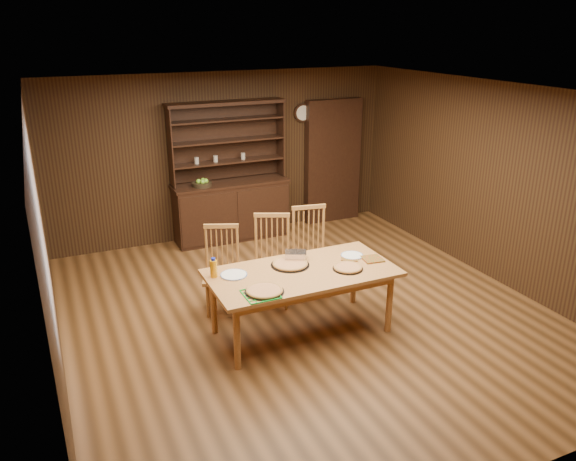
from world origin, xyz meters
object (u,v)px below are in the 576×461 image
china_hutch (231,203)px  juice_bottle (214,268)px  dining_table (302,277)px  chair_left (222,266)px  chair_center (272,256)px  chair_right (311,247)px

china_hutch → juice_bottle: 3.11m
dining_table → chair_left: (-0.62, 0.90, -0.12)m
china_hutch → chair_left: (-0.87, -2.23, -0.04)m
china_hutch → chair_center: (-0.25, -2.29, 0.00)m
china_hutch → juice_bottle: size_ratio=10.04×
china_hutch → chair_right: size_ratio=1.92×
chair_left → chair_right: bearing=22.4°
chair_left → china_hutch: bearing=90.7°
chair_right → juice_bottle: chair_right is taller
china_hutch → chair_left: bearing=-111.3°
chair_left → chair_center: (0.62, -0.06, 0.04)m
dining_table → chair_center: size_ratio=1.82×
chair_right → juice_bottle: bearing=-146.2°
dining_table → chair_right: size_ratio=1.81×
dining_table → juice_bottle: 0.97m
china_hutch → juice_bottle: (-1.16, -2.87, 0.25)m
chair_right → juice_bottle: size_ratio=5.22×
dining_table → chair_right: 1.07m
chair_center → chair_right: (0.56, 0.07, 0.00)m
china_hutch → dining_table: size_ratio=1.07×
china_hutch → chair_left: size_ratio=2.06×
chair_right → dining_table: bearing=-111.7°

